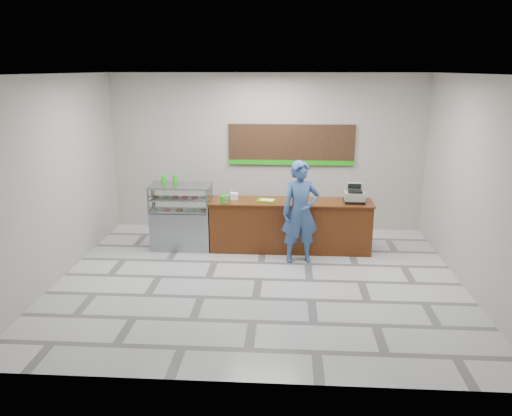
# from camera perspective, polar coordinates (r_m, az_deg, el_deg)

# --- Properties ---
(floor) EXTENTS (7.00, 7.00, 0.00)m
(floor) POSITION_cam_1_polar(r_m,az_deg,el_deg) (8.87, 0.31, -8.15)
(floor) COLOR silver
(floor) RESTS_ON ground
(back_wall) EXTENTS (7.00, 0.00, 7.00)m
(back_wall) POSITION_cam_1_polar(r_m,az_deg,el_deg) (11.26, 1.23, 6.30)
(back_wall) COLOR #B2ACA3
(back_wall) RESTS_ON floor
(ceiling) EXTENTS (7.00, 7.00, 0.00)m
(ceiling) POSITION_cam_1_polar(r_m,az_deg,el_deg) (8.12, 0.35, 15.08)
(ceiling) COLOR silver
(ceiling) RESTS_ON back_wall
(sales_counter) EXTENTS (3.26, 0.76, 1.03)m
(sales_counter) POSITION_cam_1_polar(r_m,az_deg,el_deg) (10.13, 3.94, -1.99)
(sales_counter) COLOR #5B2B10
(sales_counter) RESTS_ON floor
(display_case) EXTENTS (1.22, 0.72, 1.33)m
(display_case) POSITION_cam_1_polar(r_m,az_deg,el_deg) (10.31, -8.48, -0.89)
(display_case) COLOR gray
(display_case) RESTS_ON floor
(menu_board) EXTENTS (2.80, 0.06, 0.90)m
(menu_board) POSITION_cam_1_polar(r_m,az_deg,el_deg) (11.19, 4.06, 7.15)
(menu_board) COLOR black
(menu_board) RESTS_ON back_wall
(cash_register) EXTENTS (0.41, 0.43, 0.37)m
(cash_register) POSITION_cam_1_polar(r_m,az_deg,el_deg) (10.02, 11.18, 1.43)
(cash_register) COLOR black
(cash_register) RESTS_ON sales_counter
(card_terminal) EXTENTS (0.12, 0.18, 0.04)m
(card_terminal) POSITION_cam_1_polar(r_m,az_deg,el_deg) (10.02, 10.48, 0.77)
(card_terminal) COLOR black
(card_terminal) RESTS_ON sales_counter
(serving_tray) EXTENTS (0.40, 0.32, 0.02)m
(serving_tray) POSITION_cam_1_polar(r_m,az_deg,el_deg) (9.98, 1.17, 0.90)
(serving_tray) COLOR #56B600
(serving_tray) RESTS_ON sales_counter
(napkin_box) EXTENTS (0.17, 0.17, 0.13)m
(napkin_box) POSITION_cam_1_polar(r_m,az_deg,el_deg) (10.08, -2.52, 1.36)
(napkin_box) COLOR white
(napkin_box) RESTS_ON sales_counter
(straw_cup) EXTENTS (0.08, 0.08, 0.12)m
(straw_cup) POSITION_cam_1_polar(r_m,az_deg,el_deg) (10.15, -2.77, 1.44)
(straw_cup) COLOR silver
(straw_cup) RESTS_ON sales_counter
(promo_box) EXTENTS (0.20, 0.17, 0.15)m
(promo_box) POSITION_cam_1_polar(r_m,az_deg,el_deg) (9.78, -3.53, 0.98)
(promo_box) COLOR #1BBC14
(promo_box) RESTS_ON sales_counter
(donut_decal) EXTENTS (0.14, 0.14, 0.00)m
(donut_decal) POSITION_cam_1_polar(r_m,az_deg,el_deg) (9.79, 4.61, 0.51)
(donut_decal) COLOR #FF5B8C
(donut_decal) RESTS_ON sales_counter
(green_cup_left) EXTENTS (0.09, 0.09, 0.14)m
(green_cup_left) POSITION_cam_1_polar(r_m,az_deg,el_deg) (10.37, -10.51, 3.25)
(green_cup_left) COLOR #1BBC14
(green_cup_left) RESTS_ON display_case
(green_cup_right) EXTENTS (0.10, 0.10, 0.15)m
(green_cup_right) POSITION_cam_1_polar(r_m,az_deg,el_deg) (10.36, -9.23, 3.34)
(green_cup_right) COLOR #1BBC14
(green_cup_right) RESTS_ON display_case
(customer) EXTENTS (0.78, 0.59, 1.95)m
(customer) POSITION_cam_1_polar(r_m,az_deg,el_deg) (9.41, 5.09, -0.48)
(customer) COLOR #33538A
(customer) RESTS_ON floor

